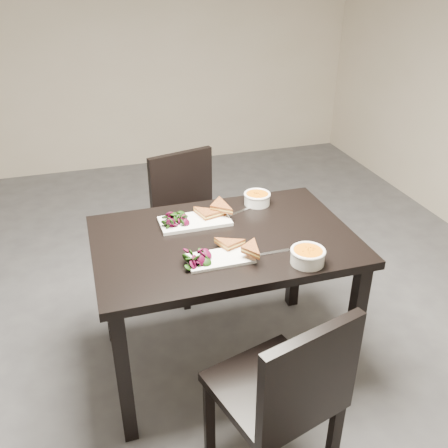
% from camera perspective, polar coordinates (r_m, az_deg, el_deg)
% --- Properties ---
extents(ground, '(5.00, 5.00, 0.00)m').
position_cam_1_polar(ground, '(3.01, -8.67, -10.91)').
color(ground, '#47474C').
rests_on(ground, ground).
extents(table, '(1.20, 0.80, 0.75)m').
position_cam_1_polar(table, '(2.34, -0.00, -3.62)').
color(table, black).
rests_on(table, ground).
extents(chair_near, '(0.52, 0.52, 0.85)m').
position_cam_1_polar(chair_near, '(1.94, 7.16, -18.62)').
color(chair_near, black).
rests_on(chair_near, ground).
extents(chair_far, '(0.51, 0.51, 0.85)m').
position_cam_1_polar(chair_far, '(3.08, -3.86, 1.19)').
color(chair_far, black).
rests_on(chair_far, ground).
extents(plate_near, '(0.28, 0.14, 0.01)m').
position_cam_1_polar(plate_near, '(2.12, -0.48, -4.00)').
color(plate_near, white).
rests_on(plate_near, table).
extents(sandwich_near, '(0.17, 0.15, 0.05)m').
position_cam_1_polar(sandwich_near, '(2.14, 1.07, -2.83)').
color(sandwich_near, '#9E5321').
rests_on(sandwich_near, plate_near).
extents(salad_near, '(0.09, 0.08, 0.04)m').
position_cam_1_polar(salad_near, '(2.09, -3.12, -3.81)').
color(salad_near, black).
rests_on(salad_near, plate_near).
extents(soup_bowl_near, '(0.15, 0.15, 0.07)m').
position_cam_1_polar(soup_bowl_near, '(2.12, 9.61, -3.57)').
color(soup_bowl_near, white).
rests_on(soup_bowl_near, table).
extents(cutlery_near, '(0.18, 0.02, 0.00)m').
position_cam_1_polar(cutlery_near, '(2.18, 5.37, -3.33)').
color(cutlery_near, silver).
rests_on(cutlery_near, table).
extents(plate_far, '(0.34, 0.17, 0.02)m').
position_cam_1_polar(plate_far, '(2.42, -3.37, 0.32)').
color(plate_far, white).
rests_on(plate_far, table).
extents(sandwich_far, '(0.20, 0.17, 0.06)m').
position_cam_1_polar(sandwich_far, '(2.40, -1.81, 1.14)').
color(sandwich_far, '#9E5321').
rests_on(sandwich_far, plate_far).
extents(salad_far, '(0.11, 0.10, 0.05)m').
position_cam_1_polar(salad_far, '(2.38, -5.73, 0.66)').
color(salad_far, black).
rests_on(salad_far, plate_far).
extents(soup_bowl_far, '(0.14, 0.14, 0.06)m').
position_cam_1_polar(soup_bowl_far, '(2.59, 3.83, 3.03)').
color(soup_bowl_far, white).
rests_on(soup_bowl_far, table).
extents(cutlery_far, '(0.17, 0.09, 0.00)m').
position_cam_1_polar(cutlery_far, '(2.51, 1.68, 1.36)').
color(cutlery_far, silver).
rests_on(cutlery_far, table).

